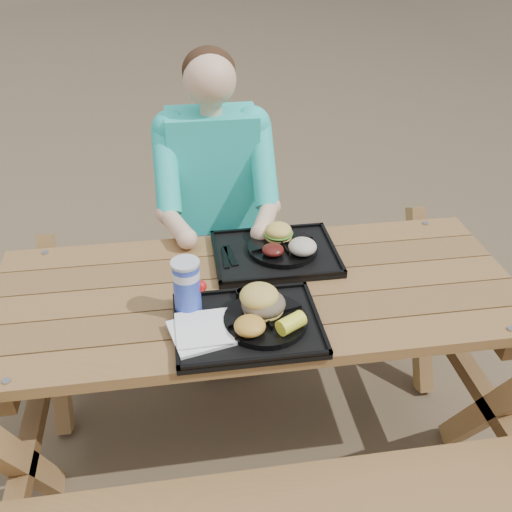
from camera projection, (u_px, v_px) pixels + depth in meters
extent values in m
plane|color=#999999|center=(256.00, 434.00, 2.36)|extent=(60.00, 60.00, 0.00)
cube|color=black|center=(248.00, 326.00, 1.77)|extent=(0.45, 0.35, 0.02)
cube|color=black|center=(275.00, 255.00, 2.11)|extent=(0.45, 0.35, 0.02)
cylinder|color=black|center=(265.00, 320.00, 1.76)|extent=(0.26, 0.26, 0.02)
cylinder|color=black|center=(283.00, 248.00, 2.11)|extent=(0.26, 0.26, 0.02)
cube|color=white|center=(201.00, 332.00, 1.71)|extent=(0.21, 0.21, 0.02)
cylinder|color=#1834B8|center=(187.00, 287.00, 1.77)|extent=(0.08, 0.08, 0.17)
cylinder|color=black|center=(243.00, 294.00, 1.86)|extent=(0.05, 0.05, 0.03)
cylinder|color=yellow|center=(258.00, 293.00, 1.87)|extent=(0.04, 0.04, 0.03)
ellipsoid|color=gold|center=(250.00, 326.00, 1.68)|extent=(0.10, 0.10, 0.05)
cube|color=black|center=(231.00, 255.00, 2.08)|extent=(0.04, 0.14, 0.01)
ellipsoid|color=#501410|center=(273.00, 250.00, 2.05)|extent=(0.08, 0.08, 0.04)
ellipsoid|color=beige|center=(303.00, 247.00, 2.05)|extent=(0.10, 0.10, 0.06)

